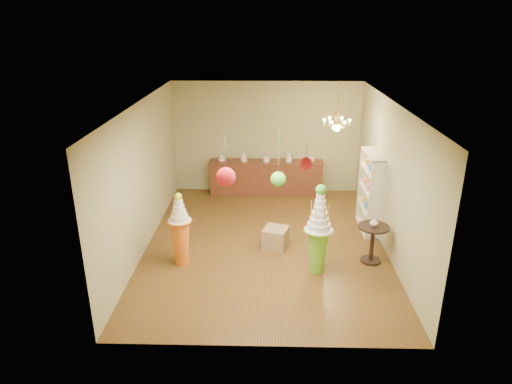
{
  "coord_description": "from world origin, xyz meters",
  "views": [
    {
      "loc": [
        0.03,
        -8.71,
        4.56
      ],
      "look_at": [
        -0.2,
        0.0,
        1.19
      ],
      "focal_mm": 32.0,
      "sensor_mm": 36.0,
      "label": 1
    }
  ],
  "objects_px": {
    "pedestal_orange": "(181,236)",
    "round_table": "(373,239)",
    "sideboard": "(266,177)",
    "pedestal_green": "(318,239)"
  },
  "relations": [
    {
      "from": "pedestal_green",
      "to": "sideboard",
      "type": "xyz_separation_m",
      "value": [
        -0.99,
        4.07,
        -0.21
      ]
    },
    {
      "from": "pedestal_green",
      "to": "pedestal_orange",
      "type": "height_order",
      "value": "pedestal_green"
    },
    {
      "from": "pedestal_green",
      "to": "round_table",
      "type": "relative_size",
      "value": 2.29
    },
    {
      "from": "pedestal_orange",
      "to": "sideboard",
      "type": "relative_size",
      "value": 0.49
    },
    {
      "from": "sideboard",
      "to": "pedestal_green",
      "type": "bearing_deg",
      "value": -76.32
    },
    {
      "from": "pedestal_orange",
      "to": "round_table",
      "type": "relative_size",
      "value": 1.93
    },
    {
      "from": "sideboard",
      "to": "round_table",
      "type": "height_order",
      "value": "sideboard"
    },
    {
      "from": "pedestal_green",
      "to": "pedestal_orange",
      "type": "bearing_deg",
      "value": 174.95
    },
    {
      "from": "sideboard",
      "to": "round_table",
      "type": "bearing_deg",
      "value": -60.14
    },
    {
      "from": "round_table",
      "to": "pedestal_orange",
      "type": "bearing_deg",
      "value": -177.28
    }
  ]
}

